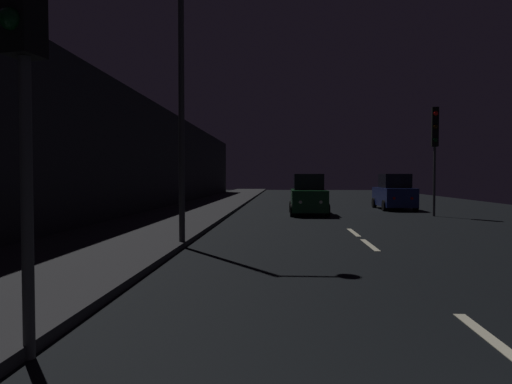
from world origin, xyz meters
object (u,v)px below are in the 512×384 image
traffic_light_near_left (22,2)px  car_approaching_headlights (308,196)px  streetlamp_overhead (198,68)px  car_parked_right_far (394,193)px  traffic_light_far_right (435,137)px

traffic_light_near_left → car_approaching_headlights: bearing=179.6°
streetlamp_overhead → car_parked_right_far: bearing=59.4°
streetlamp_overhead → car_approaching_headlights: 12.20m
traffic_light_near_left → streetlamp_overhead: 7.57m
streetlamp_overhead → car_parked_right_far: 17.74m
traffic_light_near_left → car_parked_right_far: (9.18, 22.38, -2.69)m
car_approaching_headlights → car_parked_right_far: car_parked_right_far is taller
car_parked_right_far → streetlamp_overhead: bearing=149.4°
traffic_light_far_right → streetlamp_overhead: (-9.62, -10.28, 0.93)m
car_approaching_headlights → traffic_light_near_left: bearing=-12.0°
traffic_light_near_left → car_parked_right_far: traffic_light_near_left is taller
traffic_light_far_right → car_approaching_headlights: traffic_light_far_right is taller
car_parked_right_far → car_approaching_headlights: bearing=126.5°
car_approaching_headlights → streetlamp_overhead: bearing=-17.9°
traffic_light_near_left → car_approaching_headlights: 19.09m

